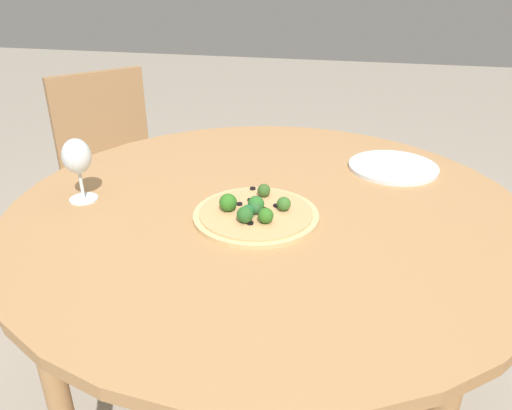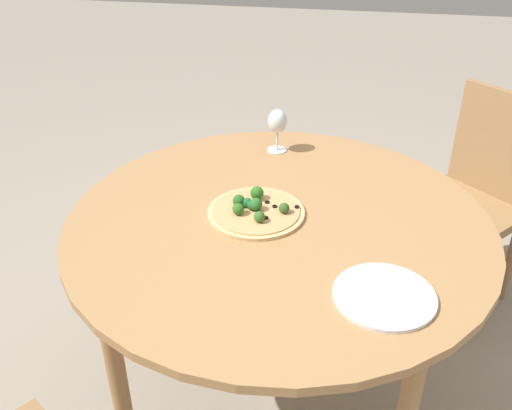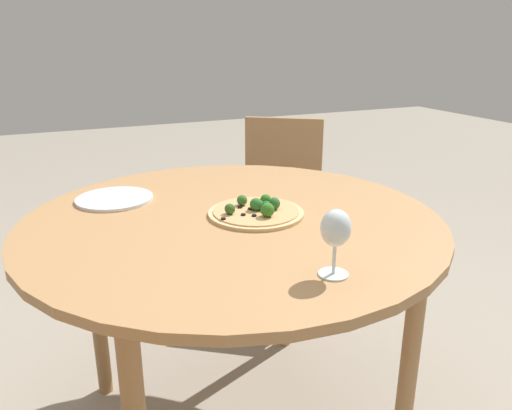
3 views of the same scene
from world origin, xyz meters
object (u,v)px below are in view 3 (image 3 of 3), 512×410
(chair, at_px, (279,204))
(pizza, at_px, (257,211))
(wine_glass, at_px, (336,231))
(plate_near, at_px, (115,199))

(chair, relative_size, pizza, 3.15)
(pizza, bearing_deg, wine_glass, 179.58)
(chair, height_order, plate_near, chair)
(chair, relative_size, wine_glass, 5.79)
(pizza, bearing_deg, chair, -30.62)
(chair, xyz_separation_m, plate_near, (-0.50, 0.83, 0.29))
(chair, bearing_deg, plate_near, -114.16)
(pizza, distance_m, plate_near, 0.47)
(wine_glass, distance_m, plate_near, 0.81)
(chair, bearing_deg, wine_glass, -76.80)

